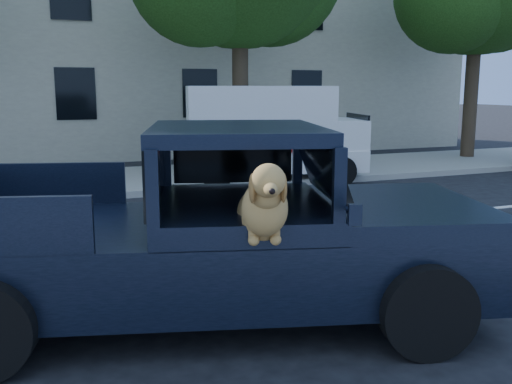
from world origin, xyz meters
The scene contains 6 objects.
ground centered at (0.00, 0.00, 0.00)m, with size 120.00×120.00×0.00m, color black.
far_sidewalk centered at (0.00, 9.20, 0.07)m, with size 60.00×4.00×0.15m, color gray.
lane_stripes centered at (2.00, 3.40, 0.01)m, with size 21.60×0.14×0.01m, color silver, non-canonical shape.
building_main centered at (3.00, 16.50, 4.50)m, with size 26.00×6.00×9.00m, color beige.
pickup_truck centered at (1.10, 0.27, 0.68)m, with size 6.03×3.70×2.02m.
mail_truck centered at (5.30, 8.22, 1.06)m, with size 4.79×3.10×2.43m.
Camera 1 is at (-0.50, -5.21, 2.40)m, focal length 40.00 mm.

